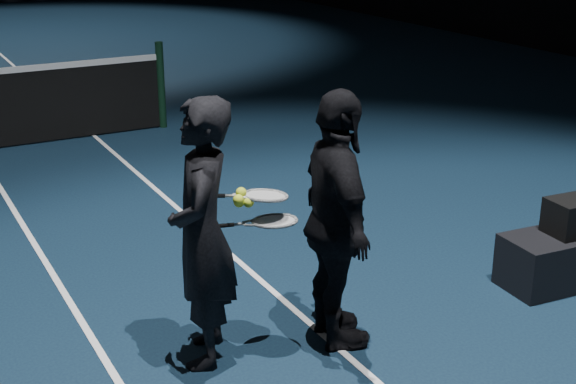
% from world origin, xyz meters
% --- Properties ---
extents(net_post_right, '(0.10, 0.10, 1.10)m').
position_xyz_m(net_post_right, '(6.40, 0.00, 0.55)').
color(net_post_right, black).
rests_on(net_post_right, floor).
extents(player_a, '(0.64, 0.74, 1.70)m').
position_xyz_m(player_a, '(4.70, -5.45, 0.85)').
color(player_a, black).
rests_on(player_a, floor).
extents(player_b, '(0.64, 1.06, 1.70)m').
position_xyz_m(player_b, '(5.52, -5.67, 0.85)').
color(player_b, black).
rests_on(player_b, floor).
extents(racket_lower, '(0.71, 0.39, 0.03)m').
position_xyz_m(racket_lower, '(5.14, -5.57, 0.89)').
color(racket_lower, black).
rests_on(racket_lower, player_a).
extents(racket_upper, '(0.71, 0.35, 0.10)m').
position_xyz_m(racket_upper, '(5.10, -5.52, 1.05)').
color(racket_upper, black).
rests_on(racket_upper, player_b).
extents(tennis_balls, '(0.12, 0.10, 0.12)m').
position_xyz_m(tennis_balls, '(4.95, -5.51, 1.05)').
color(tennis_balls, yellow).
rests_on(tennis_balls, racket_upper).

